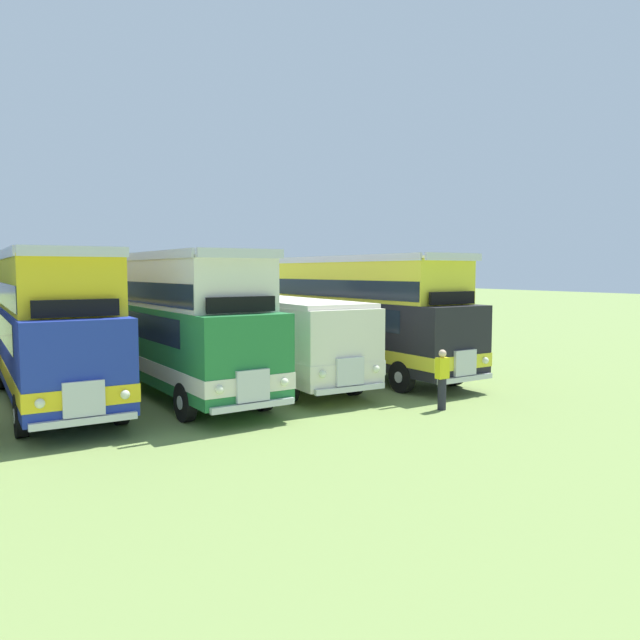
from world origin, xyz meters
name	(u,v)px	position (x,y,z in m)	size (l,w,h in m)	color
bus_fifth_in_row	(50,325)	(1.83, 0.45, 2.36)	(2.70, 10.47, 4.52)	#1E339E
bus_sixth_in_row	(171,319)	(5.48, 0.50, 2.36)	(3.13, 11.69, 4.52)	#237538
bus_seventh_in_row	(275,333)	(9.14, 0.21, 1.75)	(2.75, 10.06, 2.99)	silver
bus_eighth_in_row	(357,312)	(12.80, 0.43, 2.36)	(2.98, 11.35, 4.52)	black
marshal_person	(442,379)	(11.29, -6.16, 0.89)	(0.36, 0.24, 1.73)	#23232D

